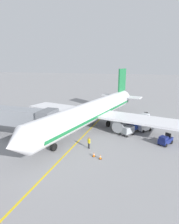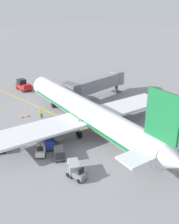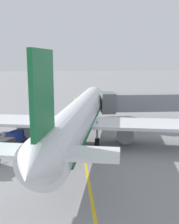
{
  "view_description": "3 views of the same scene",
  "coord_description": "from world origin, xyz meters",
  "px_view_note": "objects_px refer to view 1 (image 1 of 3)",
  "views": [
    {
      "loc": [
        -10.17,
        31.49,
        11.69
      ],
      "look_at": [
        0.63,
        -0.87,
        2.84
      ],
      "focal_mm": 29.66,
      "sensor_mm": 36.0,
      "label": 1
    },
    {
      "loc": [
        -25.65,
        -26.13,
        18.69
      ],
      "look_at": [
        1.55,
        0.33,
        2.3
      ],
      "focal_mm": 40.11,
      "sensor_mm": 36.0,
      "label": 2
    },
    {
      "loc": [
        -1.56,
        -32.32,
        10.01
      ],
      "look_at": [
        1.22,
        3.02,
        3.02
      ],
      "focal_mm": 43.29,
      "sensor_mm": 36.0,
      "label": 3
    }
  ],
  "objects_px": {
    "jet_bridge": "(9,116)",
    "baggage_cart_front": "(128,130)",
    "safety_cone_nose_left": "(94,155)",
    "baggage_tug_lead": "(146,117)",
    "ground_crew_wing_walker": "(89,142)",
    "baggage_tug_spare": "(144,127)",
    "baggage_cart_second_in_train": "(135,126)",
    "safety_cone_nose_right": "(100,157)",
    "baggage_cart_tail_end": "(144,117)",
    "baggage_tug_trailing": "(165,140)",
    "parked_airliner": "(93,111)",
    "baggage_cart_third_in_train": "(139,122)"
  },
  "relations": [
    {
      "from": "baggage_tug_spare",
      "to": "ground_crew_wing_walker",
      "type": "bearing_deg",
      "value": 53.86
    },
    {
      "from": "baggage_tug_lead",
      "to": "ground_crew_wing_walker",
      "type": "bearing_deg",
      "value": 66.8
    },
    {
      "from": "baggage_tug_trailing",
      "to": "baggage_cart_front",
      "type": "xyz_separation_m",
      "value": [
        5.79,
        -1.96,
        0.24
      ]
    },
    {
      "from": "baggage_cart_front",
      "to": "baggage_cart_third_in_train",
      "type": "distance_m",
      "value": 5.71
    },
    {
      "from": "baggage_tug_trailing",
      "to": "ground_crew_wing_walker",
      "type": "height_order",
      "value": "ground_crew_wing_walker"
    },
    {
      "from": "jet_bridge",
      "to": "baggage_cart_front",
      "type": "relative_size",
      "value": 5.87
    },
    {
      "from": "safety_cone_nose_left",
      "to": "baggage_tug_spare",
      "type": "bearing_deg",
      "value": -115.89
    },
    {
      "from": "baggage_cart_third_in_train",
      "to": "baggage_cart_tail_end",
      "type": "relative_size",
      "value": 1.0
    },
    {
      "from": "baggage_cart_front",
      "to": "baggage_tug_lead",
      "type": "bearing_deg",
      "value": -104.57
    },
    {
      "from": "jet_bridge",
      "to": "baggage_cart_tail_end",
      "type": "xyz_separation_m",
      "value": [
        -20.88,
        -15.53,
        -2.51
      ]
    },
    {
      "from": "baggage_cart_second_in_train",
      "to": "baggage_tug_spare",
      "type": "bearing_deg",
      "value": -164.04
    },
    {
      "from": "baggage_tug_lead",
      "to": "baggage_tug_trailing",
      "type": "xyz_separation_m",
      "value": [
        -3.2,
        11.92,
        0.0
      ]
    },
    {
      "from": "baggage_tug_trailing",
      "to": "safety_cone_nose_right",
      "type": "distance_m",
      "value": 10.89
    },
    {
      "from": "baggage_cart_second_in_train",
      "to": "baggage_cart_tail_end",
      "type": "distance_m",
      "value": 6.89
    },
    {
      "from": "baggage_tug_spare",
      "to": "ground_crew_wing_walker",
      "type": "height_order",
      "value": "ground_crew_wing_walker"
    },
    {
      "from": "baggage_cart_second_in_train",
      "to": "safety_cone_nose_right",
      "type": "distance_m",
      "value": 12.21
    },
    {
      "from": "baggage_tug_trailing",
      "to": "safety_cone_nose_right",
      "type": "xyz_separation_m",
      "value": [
        8.04,
        7.33,
        -0.42
      ]
    },
    {
      "from": "baggage_tug_lead",
      "to": "baggage_cart_second_in_train",
      "type": "distance_m",
      "value": 7.66
    },
    {
      "from": "baggage_cart_second_in_train",
      "to": "baggage_cart_tail_end",
      "type": "height_order",
      "value": "same"
    },
    {
      "from": "baggage_tug_spare",
      "to": "baggage_cart_second_in_train",
      "type": "relative_size",
      "value": 0.95
    },
    {
      "from": "safety_cone_nose_left",
      "to": "ground_crew_wing_walker",
      "type": "bearing_deg",
      "value": -56.81
    },
    {
      "from": "parked_airliner",
      "to": "baggage_tug_lead",
      "type": "distance_m",
      "value": 12.39
    },
    {
      "from": "baggage_cart_front",
      "to": "baggage_cart_second_in_train",
      "type": "bearing_deg",
      "value": -110.14
    },
    {
      "from": "baggage_cart_second_in_train",
      "to": "baggage_tug_lead",
      "type": "bearing_deg",
      "value": -102.65
    },
    {
      "from": "baggage_tug_lead",
      "to": "baggage_tug_trailing",
      "type": "relative_size",
      "value": 0.93
    },
    {
      "from": "baggage_tug_lead",
      "to": "safety_cone_nose_right",
      "type": "xyz_separation_m",
      "value": [
        4.84,
        19.24,
        -0.42
      ]
    },
    {
      "from": "baggage_cart_second_in_train",
      "to": "parked_airliner",
      "type": "bearing_deg",
      "value": 2.25
    },
    {
      "from": "jet_bridge",
      "to": "safety_cone_nose_right",
      "type": "xyz_separation_m",
      "value": [
        -16.34,
        2.99,
        -3.17
      ]
    },
    {
      "from": "baggage_tug_lead",
      "to": "safety_cone_nose_left",
      "type": "distance_m",
      "value": 19.76
    },
    {
      "from": "safety_cone_nose_right",
      "to": "baggage_cart_tail_end",
      "type": "bearing_deg",
      "value": -103.78
    },
    {
      "from": "baggage_cart_third_in_train",
      "to": "safety_cone_nose_right",
      "type": "distance_m",
      "value": 15.28
    },
    {
      "from": "baggage_tug_lead",
      "to": "baggage_cart_tail_end",
      "type": "relative_size",
      "value": 0.91
    },
    {
      "from": "parked_airliner",
      "to": "baggage_tug_spare",
      "type": "bearing_deg",
      "value": -175.29
    },
    {
      "from": "baggage_cart_third_in_train",
      "to": "ground_crew_wing_walker",
      "type": "bearing_deg",
      "value": 63.7
    },
    {
      "from": "jet_bridge",
      "to": "baggage_cart_second_in_train",
      "type": "relative_size",
      "value": 5.87
    },
    {
      "from": "jet_bridge",
      "to": "baggage_cart_third_in_train",
      "type": "bearing_deg",
      "value": -149.54
    },
    {
      "from": "jet_bridge",
      "to": "safety_cone_nose_left",
      "type": "height_order",
      "value": "jet_bridge"
    },
    {
      "from": "parked_airliner",
      "to": "safety_cone_nose_right",
      "type": "relative_size",
      "value": 62.93
    },
    {
      "from": "parked_airliner",
      "to": "jet_bridge",
      "type": "distance_m",
      "value": 14.58
    },
    {
      "from": "parked_airliner",
      "to": "baggage_cart_front",
      "type": "bearing_deg",
      "value": 162.05
    },
    {
      "from": "baggage_cart_front",
      "to": "safety_cone_nose_left",
      "type": "xyz_separation_m",
      "value": [
        3.23,
        8.92,
        -0.66
      ]
    },
    {
      "from": "baggage_cart_tail_end",
      "to": "ground_crew_wing_walker",
      "type": "relative_size",
      "value": 1.67
    },
    {
      "from": "baggage_cart_second_in_train",
      "to": "ground_crew_wing_walker",
      "type": "xyz_separation_m",
      "value": [
        5.51,
        9.31,
        0.0
      ]
    },
    {
      "from": "baggage_tug_trailing",
      "to": "baggage_cart_front",
      "type": "height_order",
      "value": "baggage_tug_trailing"
    },
    {
      "from": "baggage_tug_spare",
      "to": "baggage_cart_front",
      "type": "xyz_separation_m",
      "value": [
        2.53,
        2.95,
        0.24
      ]
    },
    {
      "from": "parked_airliner",
      "to": "baggage_tug_spare",
      "type": "distance_m",
      "value": 9.63
    },
    {
      "from": "baggage_cart_third_in_train",
      "to": "safety_cone_nose_left",
      "type": "distance_m",
      "value": 15.2
    },
    {
      "from": "baggage_cart_front",
      "to": "safety_cone_nose_right",
      "type": "bearing_deg",
      "value": 76.36
    },
    {
      "from": "baggage_tug_lead",
      "to": "safety_cone_nose_left",
      "type": "relative_size",
      "value": 4.37
    },
    {
      "from": "ground_crew_wing_walker",
      "to": "baggage_tug_spare",
      "type": "bearing_deg",
      "value": -126.14
    }
  ]
}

